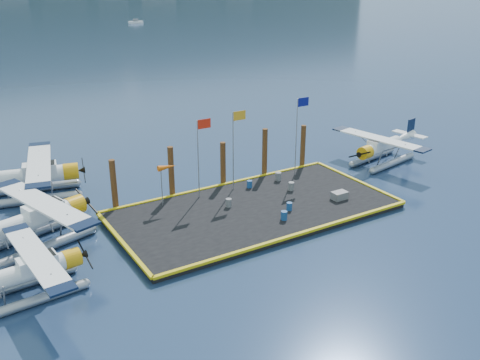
% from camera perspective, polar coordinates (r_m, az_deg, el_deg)
% --- Properties ---
extents(ground, '(4000.00, 4000.00, 0.00)m').
position_cam_1_polar(ground, '(38.91, 1.52, -3.50)').
color(ground, navy).
rests_on(ground, ground).
extents(dock, '(20.00, 10.00, 0.40)m').
position_cam_1_polar(dock, '(38.82, 1.52, -3.23)').
color(dock, black).
rests_on(dock, ground).
extents(dock_bumpers, '(20.25, 10.25, 0.18)m').
position_cam_1_polar(dock_bumpers, '(38.70, 1.53, -2.84)').
color(dock_bumpers, '#C0A70B').
rests_on(dock_bumpers, dock).
extents(seaplane_a, '(7.94, 8.76, 3.10)m').
position_cam_1_polar(seaplane_a, '(31.09, -21.31, -9.23)').
color(seaplane_a, '#8F939C').
rests_on(seaplane_a, ground).
extents(seaplane_b, '(9.72, 10.42, 3.72)m').
position_cam_1_polar(seaplane_b, '(36.31, -20.69, -4.10)').
color(seaplane_b, '#8F939C').
rests_on(seaplane_b, ground).
extents(seaplane_c, '(9.86, 10.70, 3.79)m').
position_cam_1_polar(seaplane_c, '(43.69, -21.04, 0.24)').
color(seaplane_c, '#8F939C').
rests_on(seaplane_c, ground).
extents(seaplane_d, '(8.70, 9.50, 3.36)m').
position_cam_1_polar(seaplane_d, '(49.65, 14.79, 3.26)').
color(seaplane_d, '#8F939C').
rests_on(seaplane_d, ground).
extents(drum_0, '(0.43, 0.43, 0.61)m').
position_cam_1_polar(drum_0, '(38.77, -1.22, -2.44)').
color(drum_0, '#5C5D61').
rests_on(drum_0, dock).
extents(drum_1, '(0.41, 0.41, 0.57)m').
position_cam_1_polar(drum_1, '(38.40, 5.28, -2.81)').
color(drum_1, navy).
rests_on(drum_1, dock).
extents(drum_2, '(0.47, 0.47, 0.66)m').
position_cam_1_polar(drum_2, '(41.79, 5.47, -0.67)').
color(drum_2, '#5C5D61').
rests_on(drum_2, dock).
extents(drum_3, '(0.44, 0.44, 0.63)m').
position_cam_1_polar(drum_3, '(36.92, 4.72, -3.79)').
color(drum_3, navy).
rests_on(drum_3, dock).
extents(drum_4, '(0.49, 0.49, 0.69)m').
position_cam_1_polar(drum_4, '(43.62, 4.10, 0.38)').
color(drum_4, '#5C5D61').
rests_on(drum_4, dock).
extents(drum_5, '(0.42, 0.42, 0.59)m').
position_cam_1_polar(drum_5, '(42.11, 1.02, -0.44)').
color(drum_5, navy).
rests_on(drum_5, dock).
extents(crate, '(1.15, 0.77, 0.57)m').
position_cam_1_polar(crate, '(40.73, 10.56, -1.63)').
color(crate, '#5C5D61').
rests_on(crate, dock).
extents(flagpole_red, '(1.14, 0.08, 6.00)m').
position_cam_1_polar(flagpole_red, '(39.29, -4.25, 3.60)').
color(flagpole_red, gray).
rests_on(flagpole_red, dock).
extents(flagpole_yellow, '(1.14, 0.08, 6.20)m').
position_cam_1_polar(flagpole_yellow, '(40.63, -0.50, 4.45)').
color(flagpole_yellow, gray).
rests_on(flagpole_yellow, dock).
extents(flagpole_blue, '(1.14, 0.08, 6.50)m').
position_cam_1_polar(flagpole_blue, '(43.84, 6.27, 5.85)').
color(flagpole_blue, gray).
rests_on(flagpole_blue, dock).
extents(windsock, '(1.40, 0.44, 3.12)m').
position_cam_1_polar(windsock, '(38.58, -7.81, 1.27)').
color(windsock, gray).
rests_on(windsock, dock).
extents(piling_0, '(0.44, 0.44, 4.00)m').
position_cam_1_polar(piling_0, '(39.30, -13.29, -0.65)').
color(piling_0, '#432313').
rests_on(piling_0, ground).
extents(piling_1, '(0.44, 0.44, 4.20)m').
position_cam_1_polar(piling_1, '(40.73, -7.33, 0.72)').
color(piling_1, '#432313').
rests_on(piling_1, ground).
extents(piling_2, '(0.44, 0.44, 3.80)m').
position_cam_1_polar(piling_2, '(42.68, -1.82, 1.60)').
color(piling_2, '#432313').
rests_on(piling_2, ground).
extents(piling_3, '(0.44, 0.44, 4.30)m').
position_cam_1_polar(piling_3, '(44.59, 2.65, 2.82)').
color(piling_3, '#432313').
rests_on(piling_3, ground).
extents(piling_4, '(0.44, 0.44, 4.00)m').
position_cam_1_polar(piling_4, '(46.89, 6.71, 3.45)').
color(piling_4, '#432313').
rests_on(piling_4, ground).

